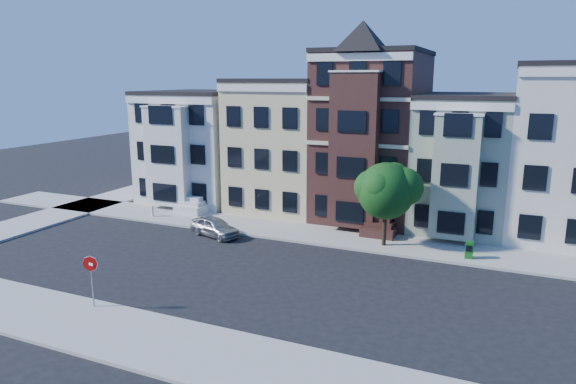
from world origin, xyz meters
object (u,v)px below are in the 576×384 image
at_px(parked_car, 215,227).
at_px(stop_sign, 92,278).
at_px(fire_hydrant, 153,212).
at_px(newspaper_box, 469,250).
at_px(street_tree, 386,195).

height_order(parked_car, stop_sign, stop_sign).
bearing_deg(fire_hydrant, parked_car, -16.51).
distance_m(newspaper_box, stop_sign, 20.35).
bearing_deg(stop_sign, fire_hydrant, 125.29).
height_order(parked_car, fire_hydrant, parked_car).
bearing_deg(newspaper_box, parked_car, -178.04).
bearing_deg(stop_sign, parked_car, 100.75).
height_order(newspaper_box, fire_hydrant, newspaper_box).
bearing_deg(newspaper_box, street_tree, 170.91).
bearing_deg(street_tree, parked_car, -168.47).
bearing_deg(newspaper_box, fire_hydrant, 175.05).
xyz_separation_m(fire_hydrant, stop_sign, (7.51, -13.77, 1.04)).
height_order(street_tree, stop_sign, street_tree).
xyz_separation_m(newspaper_box, fire_hydrant, (-22.61, 0.16, -0.17)).
height_order(street_tree, newspaper_box, street_tree).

